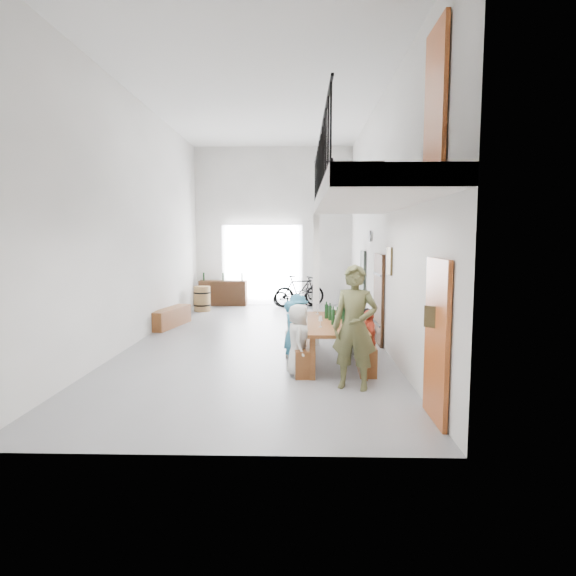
{
  "coord_description": "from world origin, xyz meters",
  "views": [
    {
      "loc": [
        0.96,
        -10.99,
        2.36
      ],
      "look_at": [
        0.68,
        -0.5,
        1.26
      ],
      "focal_mm": 30.0,
      "sensor_mm": 36.0,
      "label": 1
    }
  ],
  "objects_px": {
    "tasting_table": "(335,326)",
    "host_standing": "(355,327)",
    "side_bench": "(171,317)",
    "serving_counter": "(223,293)",
    "oak_barrel": "(202,299)",
    "bench_inner": "(301,351)",
    "bicycle_near": "(296,295)"
  },
  "relations": [
    {
      "from": "bench_inner",
      "to": "serving_counter",
      "type": "height_order",
      "value": "serving_counter"
    },
    {
      "from": "host_standing",
      "to": "side_bench",
      "type": "bearing_deg",
      "value": 148.33
    },
    {
      "from": "host_standing",
      "to": "bicycle_near",
      "type": "bearing_deg",
      "value": 115.0
    },
    {
      "from": "host_standing",
      "to": "bicycle_near",
      "type": "relative_size",
      "value": 1.25
    },
    {
      "from": "bench_inner",
      "to": "bicycle_near",
      "type": "height_order",
      "value": "bicycle_near"
    },
    {
      "from": "side_bench",
      "to": "bicycle_near",
      "type": "distance_m",
      "value": 5.03
    },
    {
      "from": "serving_counter",
      "to": "host_standing",
      "type": "distance_m",
      "value": 9.93
    },
    {
      "from": "bench_inner",
      "to": "host_standing",
      "type": "distance_m",
      "value": 1.82
    },
    {
      "from": "side_bench",
      "to": "bicycle_near",
      "type": "xyz_separation_m",
      "value": [
        3.29,
        3.79,
        0.16
      ]
    },
    {
      "from": "serving_counter",
      "to": "oak_barrel",
      "type": "bearing_deg",
      "value": -106.8
    },
    {
      "from": "serving_counter",
      "to": "host_standing",
      "type": "xyz_separation_m",
      "value": [
        3.55,
        -9.26,
        0.54
      ]
    },
    {
      "from": "bench_inner",
      "to": "oak_barrel",
      "type": "height_order",
      "value": "oak_barrel"
    },
    {
      "from": "bicycle_near",
      "to": "host_standing",
      "type": "bearing_deg",
      "value": 179.53
    },
    {
      "from": "tasting_table",
      "to": "side_bench",
      "type": "distance_m",
      "value": 5.52
    },
    {
      "from": "tasting_table",
      "to": "bench_inner",
      "type": "distance_m",
      "value": 0.79
    },
    {
      "from": "bench_inner",
      "to": "serving_counter",
      "type": "bearing_deg",
      "value": 105.51
    },
    {
      "from": "side_bench",
      "to": "serving_counter",
      "type": "height_order",
      "value": "serving_counter"
    },
    {
      "from": "bicycle_near",
      "to": "side_bench",
      "type": "bearing_deg",
      "value": 132.15
    },
    {
      "from": "host_standing",
      "to": "oak_barrel",
      "type": "bearing_deg",
      "value": 135.54
    },
    {
      "from": "bench_inner",
      "to": "serving_counter",
      "type": "distance_m",
      "value": 8.28
    },
    {
      "from": "bench_inner",
      "to": "serving_counter",
      "type": "xyz_separation_m",
      "value": [
        -2.73,
        7.81,
        0.2
      ]
    },
    {
      "from": "bench_inner",
      "to": "oak_barrel",
      "type": "xyz_separation_m",
      "value": [
        -3.19,
        6.45,
        0.16
      ]
    },
    {
      "from": "tasting_table",
      "to": "host_standing",
      "type": "xyz_separation_m",
      "value": [
        0.2,
        -1.52,
        0.27
      ]
    },
    {
      "from": "oak_barrel",
      "to": "bicycle_near",
      "type": "bearing_deg",
      "value": 19.59
    },
    {
      "from": "oak_barrel",
      "to": "serving_counter",
      "type": "relative_size",
      "value": 0.49
    },
    {
      "from": "side_bench",
      "to": "serving_counter",
      "type": "xyz_separation_m",
      "value": [
        0.75,
        4.08,
        0.19
      ]
    },
    {
      "from": "tasting_table",
      "to": "serving_counter",
      "type": "distance_m",
      "value": 8.44
    },
    {
      "from": "side_bench",
      "to": "serving_counter",
      "type": "distance_m",
      "value": 4.16
    },
    {
      "from": "tasting_table",
      "to": "bench_inner",
      "type": "height_order",
      "value": "tasting_table"
    },
    {
      "from": "bench_inner",
      "to": "bicycle_near",
      "type": "bearing_deg",
      "value": 87.68
    },
    {
      "from": "tasting_table",
      "to": "side_bench",
      "type": "xyz_separation_m",
      "value": [
        -4.1,
        3.66,
        -0.46
      ]
    },
    {
      "from": "oak_barrel",
      "to": "serving_counter",
      "type": "bearing_deg",
      "value": 71.15
    }
  ]
}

